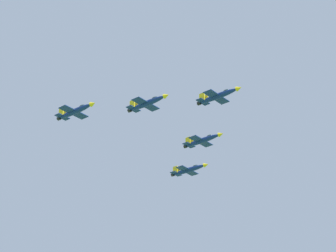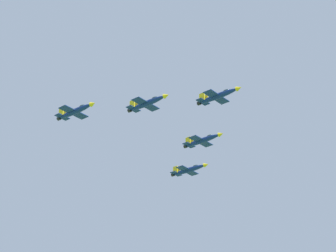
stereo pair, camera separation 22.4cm
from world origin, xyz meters
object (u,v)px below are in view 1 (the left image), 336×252
Objects in this scene: jet_right_wingman at (147,103)px; jet_right_outer at (75,111)px; jet_lead at (218,96)px; jet_left_wingman at (203,140)px; jet_left_outer at (189,170)px.

jet_right_outer is at bearing -139.11° from jet_right_wingman.
jet_lead reaches higher than jet_left_wingman.
jet_left_wingman is at bearing 90.52° from jet_right_wingman.
jet_right_wingman reaches higher than jet_right_outer.
jet_lead is 1.01× the size of jet_right_wingman.
jet_lead is 1.02× the size of jet_left_wingman.
jet_left_wingman is 28.00m from jet_right_wingman.
jet_right_wingman is (3.77, -21.22, -2.77)m from jet_lead.
jet_lead is at bearing 41.09° from jet_right_outer.
jet_lead reaches higher than jet_right_outer.
jet_right_outer reaches higher than jet_left_outer.
jet_right_wingman is 0.99× the size of jet_left_outer.
jet_right_wingman is at bearing -89.55° from jet_left_wingman.
jet_left_outer is at bearing 140.09° from jet_left_wingman.
jet_left_wingman is at bearing 69.31° from jet_right_outer.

